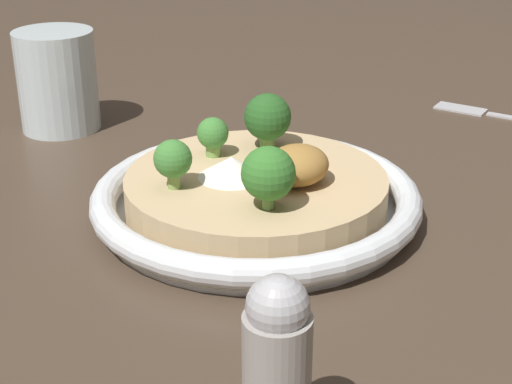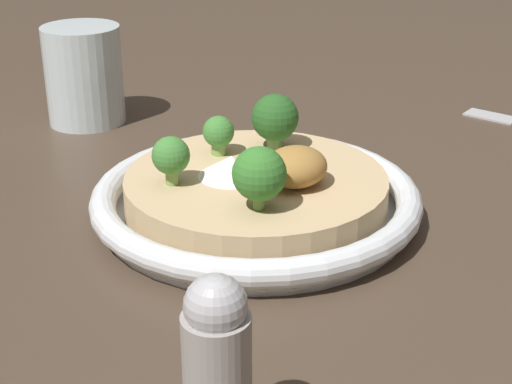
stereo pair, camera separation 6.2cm
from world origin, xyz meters
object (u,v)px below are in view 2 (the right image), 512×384
object	(u,v)px
broccoli_front_right	(171,157)
broccoli_left	(275,119)
drinking_glass	(84,75)
risotto_bowl	(256,197)
pepper_shaker	(217,370)
broccoli_back_right	(259,174)
broccoli_front_left	(219,133)

from	to	relation	value
broccoli_front_right	broccoli_left	xyz separation A→B (m)	(-0.11, 0.00, 0.00)
broccoli_front_right	drinking_glass	xyz separation A→B (m)	(-0.09, -0.27, -0.01)
drinking_glass	risotto_bowl	bearing A→B (deg)	84.61
broccoli_front_right	pepper_shaker	size ratio (longest dim) A/B	0.38
risotto_bowl	broccoli_back_right	xyz separation A→B (m)	(0.04, 0.05, 0.05)
risotto_bowl	drinking_glass	xyz separation A→B (m)	(-0.03, -0.30, 0.03)
broccoli_front_right	pepper_shaker	world-z (taller)	pepper_shaker
broccoli_front_left	drinking_glass	distance (m)	0.25
broccoli_back_right	broccoli_front_left	xyz separation A→B (m)	(-0.05, -0.10, -0.01)
risotto_bowl	pepper_shaker	distance (m)	0.28
risotto_bowl	broccoli_front_right	distance (m)	0.08
risotto_bowl	broccoli_front_left	size ratio (longest dim) A/B	7.88
broccoli_left	broccoli_front_left	xyz separation A→B (m)	(0.04, -0.02, -0.01)
broccoli_front_right	pepper_shaker	distance (m)	0.26
broccoli_left	pepper_shaker	world-z (taller)	pepper_shaker
risotto_bowl	broccoli_front_right	xyz separation A→B (m)	(0.06, -0.03, 0.04)
drinking_glass	pepper_shaker	distance (m)	0.54
broccoli_back_right	pepper_shaker	world-z (taller)	pepper_shaker
broccoli_left	pepper_shaker	bearing A→B (deg)	40.44
broccoli_left	broccoli_back_right	world-z (taller)	broccoli_left
broccoli_front_left	pepper_shaker	distance (m)	0.32
pepper_shaker	broccoli_front_right	bearing A→B (deg)	-123.00
broccoli_front_right	broccoli_left	bearing A→B (deg)	179.39
drinking_glass	pepper_shaker	world-z (taller)	same
broccoli_left	drinking_glass	bearing A→B (deg)	-84.72
drinking_glass	broccoli_left	bearing A→B (deg)	95.28
broccoli_front_left	pepper_shaker	world-z (taller)	pepper_shaker
broccoli_left	broccoli_front_left	distance (m)	0.05
broccoli_left	pepper_shaker	size ratio (longest dim) A/B	0.47
broccoli_front_left	broccoli_back_right	bearing A→B (deg)	64.13
broccoli_front_right	broccoli_back_right	size ratio (longest dim) A/B	0.82
drinking_glass	broccoli_back_right	bearing A→B (deg)	78.68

